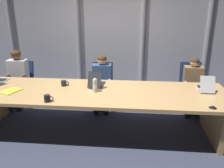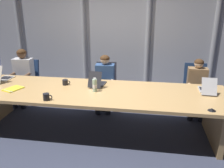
{
  "view_description": "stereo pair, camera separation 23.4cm",
  "coord_description": "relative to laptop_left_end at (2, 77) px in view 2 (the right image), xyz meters",
  "views": [
    {
      "loc": [
        0.61,
        -3.57,
        2.11
      ],
      "look_at": [
        0.27,
        0.1,
        0.84
      ],
      "focal_mm": 37.56,
      "sensor_mm": 36.0,
      "label": 1
    },
    {
      "loc": [
        0.85,
        -3.54,
        2.11
      ],
      "look_at": [
        0.27,
        0.1,
        0.84
      ],
      "focal_mm": 37.56,
      "sensor_mm": 36.0,
      "label": 2
    }
  ],
  "objects": [
    {
      "name": "ground_plane",
      "position": [
        1.85,
        -0.28,
        -0.8
      ],
      "size": [
        12.16,
        12.16,
        0.0
      ],
      "primitive_type": "plane",
      "color": "#383D51"
    },
    {
      "name": "office_chair_center",
      "position": [
        3.66,
        0.83,
        -0.45
      ],
      "size": [
        0.6,
        0.6,
        0.97
      ],
      "rotation": [
        0.0,
        0.0,
        -1.58
      ],
      "color": "navy",
      "rests_on": "ground_plane"
    },
    {
      "name": "person_left_end",
      "position": [
        0.02,
        0.67,
        -0.12
      ],
      "size": [
        0.42,
        0.56,
        1.2
      ],
      "rotation": [
        0.0,
        0.0,
        -1.53
      ],
      "color": "silver",
      "rests_on": "ground_plane"
    },
    {
      "name": "conference_table",
      "position": [
        1.85,
        -0.28,
        -0.19
      ],
      "size": [
        4.36,
        1.25,
        0.74
      ],
      "color": "tan",
      "rests_on": "ground_plane"
    },
    {
      "name": "laptop_left_mid",
      "position": [
        1.83,
        -0.01,
        -0.0
      ],
      "size": [
        0.27,
        0.43,
        0.28
      ],
      "rotation": [
        0.0,
        0.0,
        1.48
      ],
      "color": "#2D2D33",
      "rests_on": "conference_table"
    },
    {
      "name": "water_bottle_primary",
      "position": [
        1.85,
        -0.31,
        0.05
      ],
      "size": [
        0.08,
        0.08,
        0.23
      ],
      "color": "#ADD1B2",
      "rests_on": "conference_table"
    },
    {
      "name": "person_center",
      "position": [
        3.66,
        0.66,
        -0.18
      ],
      "size": [
        0.39,
        0.56,
        1.11
      ],
      "rotation": [
        0.0,
        0.0,
        -1.62
      ],
      "color": "olive",
      "rests_on": "ground_plane"
    },
    {
      "name": "coffee_mug_near",
      "position": [
        1.22,
        -0.78,
        -0.01
      ],
      "size": [
        0.14,
        0.09,
        0.1
      ],
      "color": "black",
      "rests_on": "conference_table"
    },
    {
      "name": "laptop_center",
      "position": [
        3.67,
        -0.03,
        -0.01
      ],
      "size": [
        0.25,
        0.45,
        0.27
      ],
      "rotation": [
        0.0,
        0.0,
        1.52
      ],
      "color": "#BCBCC1",
      "rests_on": "conference_table"
    },
    {
      "name": "curtain_backdrop",
      "position": [
        1.85,
        1.78,
        0.6
      ],
      "size": [
        6.08,
        0.17,
        2.81
      ],
      "color": "#B2B2B7",
      "rests_on": "ground_plane"
    },
    {
      "name": "laptop_left_end",
      "position": [
        0.0,
        0.0,
        0.0
      ],
      "size": [
        0.24,
        0.49,
        0.31
      ],
      "rotation": [
        0.0,
        0.0,
        1.54
      ],
      "color": "beige",
      "rests_on": "conference_table"
    },
    {
      "name": "person_left_mid",
      "position": [
        1.83,
        0.66,
        -0.16
      ],
      "size": [
        0.41,
        0.56,
        1.13
      ],
      "rotation": [
        0.0,
        0.0,
        -1.52
      ],
      "color": "#335184",
      "rests_on": "ground_plane"
    },
    {
      "name": "office_chair_left_end",
      "position": [
        0.02,
        0.82,
        -0.46
      ],
      "size": [
        0.6,
        0.6,
        0.92
      ],
      "rotation": [
        0.0,
        0.0,
        -1.64
      ],
      "color": "navy",
      "rests_on": "ground_plane"
    },
    {
      "name": "office_chair_left_mid",
      "position": [
        1.82,
        0.82,
        -0.46
      ],
      "size": [
        0.6,
        0.6,
        0.93
      ],
      "rotation": [
        0.0,
        0.0,
        -1.49
      ],
      "color": "#2D2D38",
      "rests_on": "ground_plane"
    },
    {
      "name": "coffee_mug_far",
      "position": [
        1.26,
        -0.06,
        -0.01
      ],
      "size": [
        0.14,
        0.1,
        0.1
      ],
      "color": "black",
      "rests_on": "conference_table"
    },
    {
      "name": "conference_mic_left_side",
      "position": [
        3.58,
        -0.78,
        -0.04
      ],
      "size": [
        0.11,
        0.11,
        0.03
      ],
      "primitive_type": "cone",
      "color": "black",
      "rests_on": "conference_table"
    },
    {
      "name": "spiral_notepad",
      "position": [
        0.47,
        -0.42,
        -0.05
      ],
      "size": [
        0.31,
        0.36,
        0.03
      ],
      "rotation": [
        0.0,
        0.0,
        -0.37
      ],
      "color": "yellow",
      "rests_on": "conference_table"
    }
  ]
}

